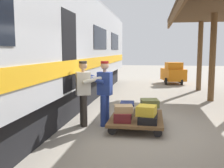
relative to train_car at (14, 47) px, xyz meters
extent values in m
plane|color=gray|center=(-3.67, 0.00, -2.06)|extent=(60.00, 60.00, 0.00)
cylinder|color=brown|center=(-5.83, -7.22, -0.36)|extent=(0.24, 0.24, 3.40)
cylinder|color=brown|center=(-5.83, -4.33, -0.36)|extent=(0.24, 0.24, 3.40)
cube|color=#B7BABF|center=(0.00, 0.00, 0.29)|extent=(3.00, 22.00, 2.90)
cube|color=black|center=(0.00, 0.00, -1.61)|extent=(2.55, 20.90, 0.90)
cube|color=gold|center=(-1.51, 0.00, -0.51)|extent=(0.03, 21.56, 0.36)
cube|color=black|center=(-1.51, -7.70, 0.39)|extent=(0.02, 2.42, 0.84)
cube|color=black|center=(-1.51, -3.85, 0.39)|extent=(0.02, 2.42, 0.84)
cube|color=black|center=(-1.45, 0.00, -0.11)|extent=(0.12, 1.10, 2.00)
cube|color=brown|center=(-3.17, -0.29, -1.82)|extent=(1.33, 1.85, 0.07)
cylinder|color=black|center=(-3.71, 0.45, -1.96)|extent=(0.20, 0.05, 0.20)
cylinder|color=black|center=(-2.64, 0.45, -1.96)|extent=(0.20, 0.05, 0.20)
cylinder|color=black|center=(-3.71, -1.03, -1.96)|extent=(0.20, 0.05, 0.20)
cylinder|color=black|center=(-2.64, -1.03, -1.96)|extent=(0.20, 0.05, 0.20)
cube|color=navy|center=(-2.87, -0.80, -1.66)|extent=(0.42, 0.66, 0.26)
cube|color=#4C515B|center=(-3.47, -0.80, -1.70)|extent=(0.44, 0.64, 0.18)
cube|color=maroon|center=(-2.87, 0.22, -1.68)|extent=(0.42, 0.47, 0.22)
cube|color=beige|center=(-2.87, -0.29, -1.69)|extent=(0.49, 0.50, 0.20)
cube|color=black|center=(-3.47, 0.22, -1.70)|extent=(0.46, 0.62, 0.18)
cube|color=#9EA0A5|center=(-3.47, -0.29, -1.66)|extent=(0.45, 0.52, 0.27)
cube|color=brown|center=(-3.50, -0.33, -1.43)|extent=(0.50, 0.52, 0.19)
cube|color=tan|center=(-2.88, 0.19, -1.49)|extent=(0.50, 0.44, 0.17)
cube|color=gold|center=(-3.44, 0.24, -1.50)|extent=(0.50, 0.50, 0.23)
cylinder|color=navy|center=(-2.35, -0.41, -1.65)|extent=(0.16, 0.16, 0.82)
cylinder|color=navy|center=(-2.31, -0.21, -1.65)|extent=(0.16, 0.16, 0.82)
cube|color=navy|center=(-2.33, -0.31, -0.94)|extent=(0.40, 0.29, 0.60)
cylinder|color=tan|center=(-2.33, -0.31, -0.61)|extent=(0.09, 0.09, 0.06)
sphere|color=tan|center=(-2.33, -0.31, -0.47)|extent=(0.22, 0.22, 0.22)
cylinder|color=#A51919|center=(-2.33, -0.31, -0.39)|extent=(0.21, 0.21, 0.06)
cylinder|color=navy|center=(-2.15, -0.51, -0.84)|extent=(0.54, 0.21, 0.21)
cylinder|color=navy|center=(-2.08, -0.20, -0.84)|extent=(0.54, 0.21, 0.21)
cylinder|color=#332D28|center=(-1.82, -0.11, -1.65)|extent=(0.16, 0.16, 0.82)
cylinder|color=#332D28|center=(-1.73, -0.29, -1.65)|extent=(0.16, 0.16, 0.82)
cube|color=silver|center=(-1.78, -0.20, -0.94)|extent=(0.42, 0.36, 0.60)
cylinder|color=tan|center=(-1.78, -0.20, -0.61)|extent=(0.09, 0.09, 0.06)
sphere|color=tan|center=(-1.78, -0.20, -0.47)|extent=(0.22, 0.22, 0.22)
cylinder|color=#332D28|center=(-1.78, -0.20, -0.39)|extent=(0.21, 0.21, 0.06)
cylinder|color=silver|center=(-2.05, -0.15, -0.84)|extent=(0.52, 0.32, 0.21)
cylinder|color=silver|center=(-1.91, -0.44, -0.84)|extent=(0.52, 0.32, 0.21)
cube|color=orange|center=(-4.75, -9.77, -1.51)|extent=(1.50, 1.92, 0.70)
cube|color=orange|center=(-4.75, -9.42, -1.01)|extent=(1.05, 0.91, 0.50)
cylinder|color=black|center=(-5.20, -9.17, -1.86)|extent=(0.12, 0.40, 0.40)
cylinder|color=black|center=(-4.30, -9.17, -1.86)|extent=(0.12, 0.40, 0.40)
cylinder|color=black|center=(-5.20, -10.37, -1.86)|extent=(0.12, 0.40, 0.40)
cylinder|color=black|center=(-4.30, -10.37, -1.86)|extent=(0.12, 0.40, 0.40)
camera|label=1|loc=(-3.59, 6.35, -0.10)|focal=41.94mm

